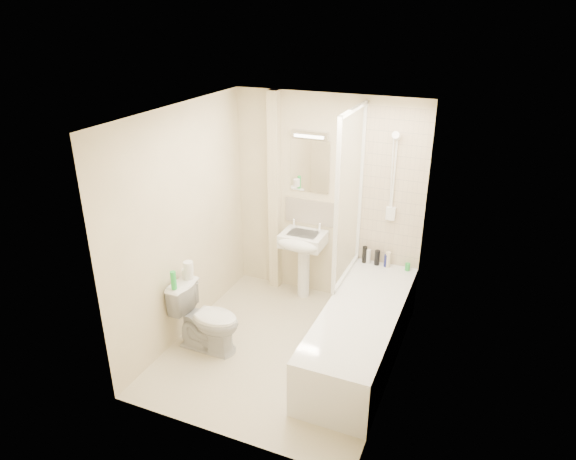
% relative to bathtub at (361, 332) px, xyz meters
% --- Properties ---
extents(floor, '(2.50, 2.50, 0.00)m').
position_rel_bathtub_xyz_m(floor, '(-0.75, -0.20, -0.29)').
color(floor, beige).
rests_on(floor, ground).
extents(wall_back, '(2.20, 0.02, 2.40)m').
position_rel_bathtub_xyz_m(wall_back, '(-0.75, 1.05, 0.91)').
color(wall_back, beige).
rests_on(wall_back, ground).
extents(wall_left, '(0.02, 2.50, 2.40)m').
position_rel_bathtub_xyz_m(wall_left, '(-1.85, -0.20, 0.91)').
color(wall_left, beige).
rests_on(wall_left, ground).
extents(wall_right, '(0.02, 2.50, 2.40)m').
position_rel_bathtub_xyz_m(wall_right, '(0.35, -0.20, 0.91)').
color(wall_right, beige).
rests_on(wall_right, ground).
extents(ceiling, '(2.20, 2.50, 0.02)m').
position_rel_bathtub_xyz_m(ceiling, '(-0.75, -0.20, 2.11)').
color(ceiling, white).
rests_on(ceiling, wall_back).
extents(tile_back, '(0.70, 0.01, 1.75)m').
position_rel_bathtub_xyz_m(tile_back, '(0.00, 1.04, 1.14)').
color(tile_back, beige).
rests_on(tile_back, wall_back).
extents(tile_right, '(0.01, 2.10, 1.75)m').
position_rel_bathtub_xyz_m(tile_right, '(0.34, 0.00, 1.14)').
color(tile_right, beige).
rests_on(tile_right, wall_right).
extents(pipe_boxing, '(0.12, 0.12, 2.40)m').
position_rel_bathtub_xyz_m(pipe_boxing, '(-1.37, 0.99, 0.91)').
color(pipe_boxing, beige).
rests_on(pipe_boxing, ground).
extents(splashback, '(0.60, 0.02, 0.30)m').
position_rel_bathtub_xyz_m(splashback, '(-0.95, 1.04, 0.74)').
color(splashback, beige).
rests_on(splashback, wall_back).
extents(mirror, '(0.46, 0.01, 0.60)m').
position_rel_bathtub_xyz_m(mirror, '(-0.95, 1.04, 1.29)').
color(mirror, white).
rests_on(mirror, wall_back).
extents(strip_light, '(0.42, 0.07, 0.07)m').
position_rel_bathtub_xyz_m(strip_light, '(-0.95, 1.02, 1.66)').
color(strip_light, silver).
rests_on(strip_light, wall_back).
extents(bathtub, '(0.70, 2.10, 0.55)m').
position_rel_bathtub_xyz_m(bathtub, '(0.00, 0.00, 0.00)').
color(bathtub, white).
rests_on(bathtub, ground).
extents(shower_screen, '(0.04, 0.92, 1.80)m').
position_rel_bathtub_xyz_m(shower_screen, '(-0.35, 0.60, 1.16)').
color(shower_screen, white).
rests_on(shower_screen, bathtub).
extents(shower_fixture, '(0.10, 0.16, 0.99)m').
position_rel_bathtub_xyz_m(shower_fixture, '(-0.00, 0.99, 1.26)').
color(shower_fixture, white).
rests_on(shower_fixture, wall_back).
extents(pedestal_sink, '(0.49, 0.46, 0.95)m').
position_rel_bathtub_xyz_m(pedestal_sink, '(-0.95, 0.81, 0.38)').
color(pedestal_sink, white).
rests_on(pedestal_sink, ground).
extents(bottle_black_a, '(0.05, 0.05, 0.20)m').
position_rel_bathtub_xyz_m(bottle_black_a, '(-0.24, 0.96, 0.36)').
color(bottle_black_a, black).
rests_on(bottle_black_a, bathtub).
extents(bottle_white_a, '(0.05, 0.05, 0.17)m').
position_rel_bathtub_xyz_m(bottle_white_a, '(-0.20, 0.96, 0.34)').
color(bottle_white_a, silver).
rests_on(bottle_white_a, bathtub).
extents(bottle_black_b, '(0.06, 0.06, 0.18)m').
position_rel_bathtub_xyz_m(bottle_black_b, '(-0.10, 0.96, 0.35)').
color(bottle_black_b, black).
rests_on(bottle_black_b, bathtub).
extents(bottle_blue, '(0.06, 0.06, 0.15)m').
position_rel_bathtub_xyz_m(bottle_blue, '(0.01, 0.96, 0.33)').
color(bottle_blue, navy).
rests_on(bottle_blue, bathtub).
extents(bottle_cream, '(0.06, 0.06, 0.18)m').
position_rel_bathtub_xyz_m(bottle_cream, '(0.02, 0.96, 0.35)').
color(bottle_cream, beige).
rests_on(bottle_cream, bathtub).
extents(bottle_green, '(0.06, 0.06, 0.08)m').
position_rel_bathtub_xyz_m(bottle_green, '(0.24, 0.96, 0.30)').
color(bottle_green, green).
rests_on(bottle_green, bathtub).
extents(toilet, '(0.41, 0.70, 0.70)m').
position_rel_bathtub_xyz_m(toilet, '(-1.47, -0.47, 0.06)').
color(toilet, white).
rests_on(toilet, ground).
extents(toilet_roll_lower, '(0.11, 0.11, 0.10)m').
position_rel_bathtub_xyz_m(toilet_roll_lower, '(-1.73, -0.36, 0.47)').
color(toilet_roll_lower, white).
rests_on(toilet_roll_lower, toilet).
extents(toilet_roll_upper, '(0.10, 0.10, 0.11)m').
position_rel_bathtub_xyz_m(toilet_roll_upper, '(-1.69, -0.40, 0.57)').
color(toilet_roll_upper, white).
rests_on(toilet_roll_upper, toilet_roll_lower).
extents(green_bottle, '(0.05, 0.05, 0.19)m').
position_rel_bathtub_xyz_m(green_bottle, '(-1.73, -0.60, 0.51)').
color(green_bottle, green).
rests_on(green_bottle, toilet).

